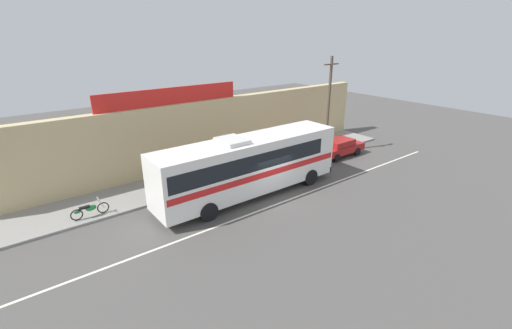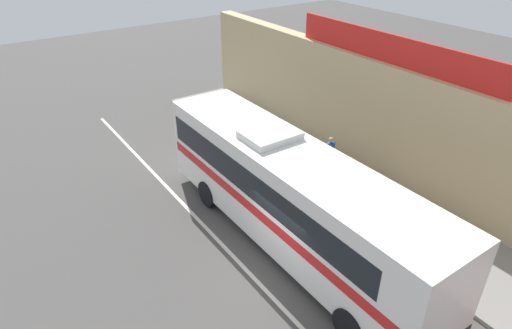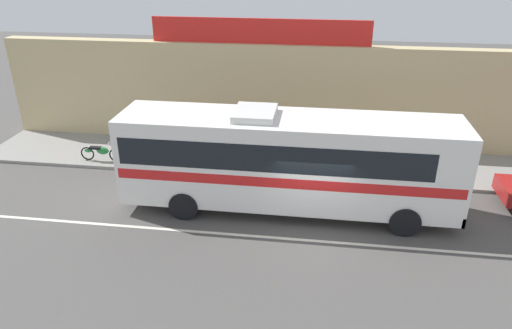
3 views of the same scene
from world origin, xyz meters
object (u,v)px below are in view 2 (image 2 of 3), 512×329
(motorcycle_red, at_px, (276,158))
(motorcycle_green, at_px, (229,124))
(intercity_bus, at_px, (289,192))
(pedestrian_by_curb, at_px, (330,152))

(motorcycle_red, xyz_separation_m, motorcycle_green, (-4.22, 0.18, 0.00))
(intercity_bus, relative_size, motorcycle_red, 6.05)
(pedestrian_by_curb, bearing_deg, motorcycle_red, -136.13)
(motorcycle_green, bearing_deg, motorcycle_red, -2.40)
(motorcycle_green, distance_m, pedestrian_by_curb, 6.06)
(intercity_bus, height_order, pedestrian_by_curb, intercity_bus)
(intercity_bus, relative_size, pedestrian_by_curb, 7.11)
(motorcycle_green, xyz_separation_m, pedestrian_by_curb, (5.87, 1.41, 0.54))
(motorcycle_red, distance_m, pedestrian_by_curb, 2.36)
(motorcycle_red, bearing_deg, motorcycle_green, 177.60)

